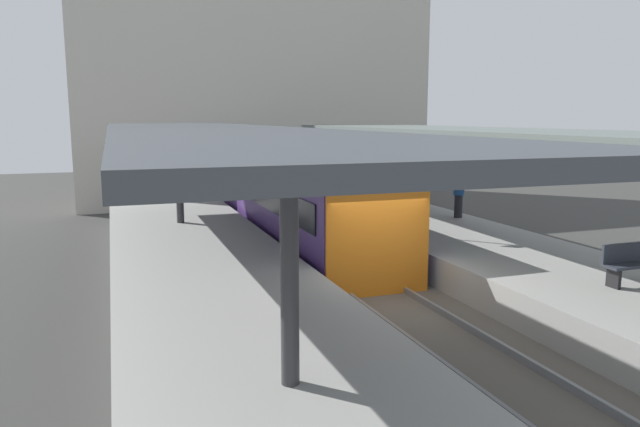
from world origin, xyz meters
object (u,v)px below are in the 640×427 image
at_px(commuter_train, 293,196).
at_px(platform_bench, 633,262).
at_px(platform_sign, 425,181).
at_px(passenger_near_bench, 459,194).

bearing_deg(commuter_train, platform_bench, -68.07).
bearing_deg(platform_sign, platform_bench, -74.65).
distance_m(platform_bench, platform_sign, 6.15).
xyz_separation_m(commuter_train, passenger_near_bench, (5.33, -2.00, 0.09)).
bearing_deg(commuter_train, platform_sign, -60.43).
relative_size(commuter_train, platform_sign, 6.33).
height_order(platform_sign, passenger_near_bench, platform_sign).
distance_m(commuter_train, platform_bench, 11.16).
distance_m(commuter_train, platform_sign, 5.28).
relative_size(commuter_train, passenger_near_bench, 8.86).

